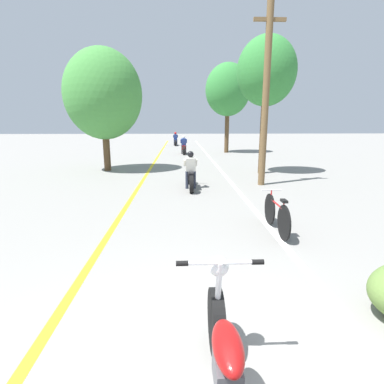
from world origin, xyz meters
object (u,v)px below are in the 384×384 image
object	(u,v)px
motorcycle_rider_lead	(191,174)
bicycle_parked	(276,214)
utility_pole	(266,96)
motorcycle_foreground	(226,363)
roadside_tree_right_far	(228,90)
roadside_tree_right_near	(267,72)
motorcycle_rider_far	(176,140)
motorcycle_rider_mid	(184,147)
roadside_tree_left	(103,95)

from	to	relation	value
motorcycle_rider_lead	bicycle_parked	size ratio (longest dim) A/B	1.24
utility_pole	motorcycle_rider_lead	distance (m)	3.84
motorcycle_foreground	bicycle_parked	bearing A→B (deg)	67.18
motorcycle_foreground	motorcycle_rider_lead	distance (m)	8.41
roadside_tree_right_far	bicycle_parked	bearing A→B (deg)	-95.16
roadside_tree_right_near	motorcycle_rider_lead	bearing A→B (deg)	-137.34
utility_pole	roadside_tree_right_far	bearing A→B (deg)	87.44
utility_pole	roadside_tree_right_near	xyz separation A→B (m)	(0.71, 2.60, 1.17)
roadside_tree_right_near	motorcycle_rider_far	distance (m)	17.94
roadside_tree_right_near	motorcycle_foreground	distance (m)	12.64
roadside_tree_right_near	motorcycle_rider_mid	bearing A→B (deg)	111.78
roadside_tree_left	bicycle_parked	bearing A→B (deg)	-57.02
motorcycle_foreground	motorcycle_rider_mid	size ratio (longest dim) A/B	1.03
utility_pole	roadside_tree_right_far	distance (m)	12.32
utility_pole	motorcycle_rider_lead	xyz separation A→B (m)	(-2.67, -0.51, -2.71)
bicycle_parked	motorcycle_rider_far	bearing A→B (deg)	95.76
roadside_tree_right_near	motorcycle_rider_lead	xyz separation A→B (m)	(-3.38, -3.11, -3.88)
roadside_tree_right_near	motorcycle_foreground	xyz separation A→B (m)	(-3.40, -11.52, -3.95)
motorcycle_rider_lead	bicycle_parked	xyz separation A→B (m)	(1.67, -4.39, -0.12)
motorcycle_rider_mid	bicycle_parked	xyz separation A→B (m)	(1.76, -16.18, -0.13)
motorcycle_foreground	motorcycle_rider_mid	bearing A→B (deg)	90.19
motorcycle_rider_lead	roadside_tree_right_near	bearing A→B (deg)	42.66
roadside_tree_left	roadside_tree_right_far	bearing A→B (deg)	50.35
utility_pole	motorcycle_rider_far	bearing A→B (deg)	100.05
roadside_tree_right_far	motorcycle_foreground	bearing A→B (deg)	-98.70
motorcycle_rider_far	utility_pole	bearing A→B (deg)	-79.95
utility_pole	bicycle_parked	xyz separation A→B (m)	(-1.00, -4.90, -2.83)
motorcycle_rider_lead	motorcycle_rider_mid	distance (m)	11.78
motorcycle_rider_mid	motorcycle_rider_far	size ratio (longest dim) A/B	0.93
motorcycle_rider_far	roadside_tree_right_near	bearing A→B (deg)	-76.19
motorcycle_rider_far	bicycle_parked	bearing A→B (deg)	-84.24
roadside_tree_right_near	roadside_tree_left	distance (m)	7.39
motorcycle_rider_far	motorcycle_foreground	bearing A→B (deg)	-88.42
motorcycle_rider_lead	motorcycle_foreground	bearing A→B (deg)	-90.11
utility_pole	motorcycle_rider_far	world-z (taller)	utility_pole
roadside_tree_right_near	bicycle_parked	bearing A→B (deg)	-102.81
motorcycle_rider_lead	motorcycle_rider_far	size ratio (longest dim) A/B	0.97
roadside_tree_right_far	bicycle_parked	world-z (taller)	roadside_tree_right_far
roadside_tree_left	motorcycle_rider_far	xyz separation A→B (m)	(3.08, 15.96, -3.02)
roadside_tree_right_far	motorcycle_rider_far	bearing A→B (deg)	118.57
roadside_tree_right_far	roadside_tree_left	distance (m)	11.18
roadside_tree_right_far	motorcycle_rider_lead	bearing A→B (deg)	-104.18
utility_pole	motorcycle_rider_far	size ratio (longest dim) A/B	2.91
utility_pole	roadside_tree_right_far	xyz separation A→B (m)	(0.55, 12.23, 1.40)
motorcycle_rider_far	roadside_tree_right_far	bearing A→B (deg)	-61.43
roadside_tree_left	motorcycle_rider_far	bearing A→B (deg)	79.07
roadside_tree_right_near	motorcycle_rider_lead	size ratio (longest dim) A/B	2.86
motorcycle_foreground	motorcycle_rider_mid	distance (m)	20.19
bicycle_parked	roadside_tree_right_far	bearing A→B (deg)	84.84
roadside_tree_right_near	motorcycle_rider_far	bearing A→B (deg)	103.81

